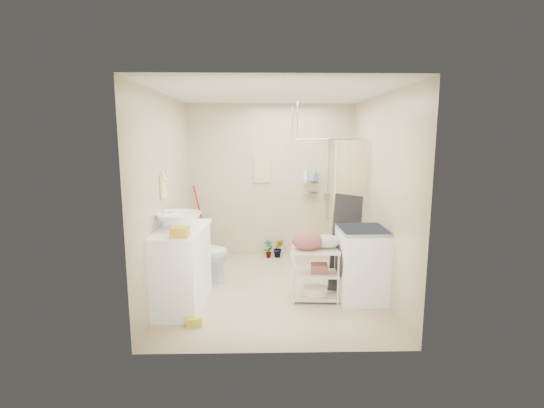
% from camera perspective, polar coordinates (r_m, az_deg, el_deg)
% --- Properties ---
extents(floor, '(3.20, 3.20, 0.00)m').
position_cam_1_polar(floor, '(5.51, 0.21, -12.24)').
color(floor, '#C4B793').
rests_on(floor, ground).
extents(ceiling, '(2.80, 3.20, 0.04)m').
position_cam_1_polar(ceiling, '(5.13, 0.23, 15.77)').
color(ceiling, silver).
rests_on(ceiling, ground).
extents(wall_back, '(2.80, 0.04, 2.60)m').
position_cam_1_polar(wall_back, '(6.75, -0.13, 3.28)').
color(wall_back, beige).
rests_on(wall_back, ground).
extents(wall_front, '(2.80, 0.04, 2.60)m').
position_cam_1_polar(wall_front, '(3.59, 0.88, -2.53)').
color(wall_front, beige).
rests_on(wall_front, ground).
extents(wall_left, '(0.04, 3.20, 2.60)m').
position_cam_1_polar(wall_left, '(5.31, -15.05, 1.17)').
color(wall_left, beige).
rests_on(wall_left, ground).
extents(wall_right, '(0.04, 3.20, 2.60)m').
position_cam_1_polar(wall_right, '(5.38, 15.30, 1.27)').
color(wall_right, beige).
rests_on(wall_right, ground).
extents(vanity, '(0.67, 1.14, 0.98)m').
position_cam_1_polar(vanity, '(5.00, -13.22, -8.89)').
color(vanity, white).
rests_on(vanity, ground).
extents(sink, '(0.59, 0.59, 0.19)m').
position_cam_1_polar(sink, '(4.87, -13.38, -2.29)').
color(sink, white).
rests_on(sink, vanity).
extents(counter_basket, '(0.21, 0.16, 0.11)m').
position_cam_1_polar(counter_basket, '(4.43, -13.17, -3.98)').
color(counter_basket, gold).
rests_on(counter_basket, vanity).
extents(floor_basket, '(0.29, 0.24, 0.14)m').
position_cam_1_polar(floor_basket, '(4.61, -11.28, -16.09)').
color(floor_basket, gold).
rests_on(floor_basket, ground).
extents(toilet, '(0.84, 0.52, 0.82)m').
position_cam_1_polar(toilet, '(5.79, -10.31, -7.01)').
color(toilet, silver).
rests_on(toilet, ground).
extents(mop, '(0.14, 0.14, 1.26)m').
position_cam_1_polar(mop, '(6.77, -10.39, -2.60)').
color(mop, '#B7150A').
rests_on(mop, ground).
extents(potted_plant_a, '(0.20, 0.19, 0.32)m').
position_cam_1_polar(potted_plant_a, '(6.79, -0.54, -6.50)').
color(potted_plant_a, maroon).
rests_on(potted_plant_a, ground).
extents(potted_plant_b, '(0.19, 0.16, 0.32)m').
position_cam_1_polar(potted_plant_b, '(6.82, 0.94, -6.43)').
color(potted_plant_b, brown).
rests_on(potted_plant_b, ground).
extents(hanging_towel, '(0.28, 0.03, 0.42)m').
position_cam_1_polar(hanging_towel, '(6.71, -1.41, 4.95)').
color(hanging_towel, beige).
rests_on(hanging_towel, wall_back).
extents(towel_ring, '(0.04, 0.22, 0.34)m').
position_cam_1_polar(towel_ring, '(5.10, -15.44, 2.72)').
color(towel_ring, '#F7E99A').
rests_on(towel_ring, wall_left).
extents(tp_holder, '(0.08, 0.12, 0.14)m').
position_cam_1_polar(tp_holder, '(5.47, -14.25, -4.77)').
color(tp_holder, white).
rests_on(tp_holder, wall_left).
extents(shower, '(1.10, 1.10, 2.10)m').
position_cam_1_polar(shower, '(6.31, 7.71, 0.45)').
color(shower, silver).
rests_on(shower, ground).
extents(shampoo_bottle_a, '(0.09, 0.09, 0.23)m').
position_cam_1_polar(shampoo_bottle_a, '(6.71, 4.87, 4.35)').
color(shampoo_bottle_a, white).
rests_on(shampoo_bottle_a, shower).
extents(shampoo_bottle_b, '(0.08, 0.08, 0.17)m').
position_cam_1_polar(shampoo_bottle_b, '(6.70, 6.40, 4.07)').
color(shampoo_bottle_b, '#365299').
rests_on(shampoo_bottle_b, shower).
extents(washing_machine, '(0.65, 0.68, 0.93)m').
position_cam_1_polar(washing_machine, '(5.20, 13.10, -8.40)').
color(washing_machine, white).
rests_on(washing_machine, ground).
extents(laundry_rack, '(0.60, 0.37, 0.81)m').
position_cam_1_polar(laundry_rack, '(5.07, 6.28, -9.39)').
color(laundry_rack, beige).
rests_on(laundry_rack, ground).
extents(ironing_board, '(0.39, 0.14, 1.34)m').
position_cam_1_polar(ironing_board, '(5.34, 10.60, -5.52)').
color(ironing_board, black).
rests_on(ironing_board, ground).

